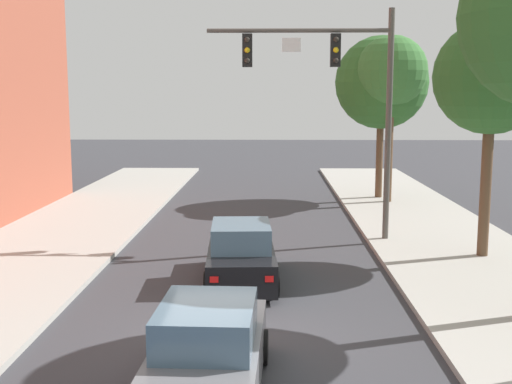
{
  "coord_description": "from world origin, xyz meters",
  "views": [
    {
      "loc": [
        0.73,
        -12.1,
        4.87
      ],
      "look_at": [
        0.31,
        7.02,
        2.0
      ],
      "focal_mm": 45.0,
      "sensor_mm": 36.0,
      "label": 1
    }
  ],
  "objects": [
    {
      "name": "ground_plane",
      "position": [
        0.0,
        0.0,
        0.0
      ],
      "size": [
        120.0,
        120.0,
        0.0
      ],
      "primitive_type": "plane",
      "color": "#38383D"
    },
    {
      "name": "traffic_signal_mast",
      "position": [
        2.93,
        9.01,
        5.31
      ],
      "size": [
        6.02,
        0.38,
        7.5
      ],
      "color": "#514C47",
      "rests_on": "sidewalk_right"
    },
    {
      "name": "car_lead_black",
      "position": [
        -0.02,
        4.29,
        0.72
      ],
      "size": [
        2.0,
        4.32,
        1.6
      ],
      "color": "black",
      "rests_on": "ground"
    },
    {
      "name": "car_following_grey",
      "position": [
        -0.26,
        -2.23,
        0.72
      ],
      "size": [
        1.95,
        4.29,
        1.6
      ],
      "color": "slate",
      "rests_on": "ground"
    },
    {
      "name": "street_tree_second",
      "position": [
        7.09,
        6.74,
        5.38
      ],
      "size": [
        3.32,
        3.32,
        6.93
      ],
      "color": "brown",
      "rests_on": "sidewalk_right"
    },
    {
      "name": "street_tree_third",
      "position": [
        6.06,
        16.64,
        5.9
      ],
      "size": [
        3.14,
        3.14,
        7.37
      ],
      "color": "brown",
      "rests_on": "sidewalk_right"
    },
    {
      "name": "street_tree_farthest",
      "position": [
        5.85,
        17.92,
        5.48
      ],
      "size": [
        4.27,
        4.27,
        7.48
      ],
      "color": "brown",
      "rests_on": "sidewalk_right"
    }
  ]
}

